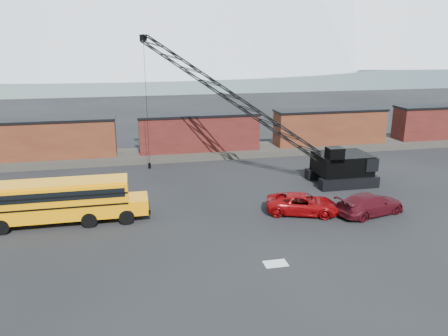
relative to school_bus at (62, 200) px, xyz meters
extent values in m
plane|color=black|center=(12.64, -4.95, -1.79)|extent=(160.00, 160.00, 0.00)
cube|color=silver|center=(12.64, 335.05, 10.21)|extent=(800.00, 80.00, 24.00)
cube|color=#413C36|center=(12.64, 17.05, -1.44)|extent=(120.00, 5.00, 0.70)
cube|color=#491C15|center=(-3.36, 17.05, 0.91)|extent=(13.50, 2.90, 4.00)
cube|color=black|center=(-3.36, 17.05, 2.96)|extent=(13.70, 3.10, 0.25)
cube|color=black|center=(-7.56, 17.05, -0.79)|extent=(2.20, 2.40, 0.60)
cube|color=black|center=(0.84, 17.05, -0.79)|extent=(2.20, 2.40, 0.60)
cube|color=#571918|center=(12.64, 17.05, 0.91)|extent=(13.50, 2.90, 4.00)
cube|color=black|center=(12.64, 17.05, 2.96)|extent=(13.70, 3.10, 0.25)
cube|color=black|center=(8.44, 17.05, -0.79)|extent=(2.20, 2.40, 0.60)
cube|color=black|center=(16.84, 17.05, -0.79)|extent=(2.20, 2.40, 0.60)
cube|color=#491C15|center=(28.64, 17.05, 0.91)|extent=(13.50, 2.90, 4.00)
cube|color=black|center=(28.64, 17.05, 2.96)|extent=(13.70, 3.10, 0.25)
cube|color=black|center=(24.44, 17.05, -0.79)|extent=(2.20, 2.40, 0.60)
cube|color=black|center=(32.84, 17.05, -0.79)|extent=(2.20, 2.40, 0.60)
cube|color=#571918|center=(44.64, 17.05, 0.91)|extent=(13.50, 2.90, 4.00)
cube|color=black|center=(44.64, 17.05, 2.96)|extent=(13.70, 3.10, 0.25)
cube|color=black|center=(40.44, 17.05, -0.79)|extent=(2.20, 2.40, 0.60)
cube|color=silver|center=(13.14, -8.95, -1.78)|extent=(1.40, 0.90, 0.02)
cube|color=orange|center=(-0.35, 0.00, 0.01)|extent=(10.00, 2.50, 2.50)
cube|color=orange|center=(5.25, 0.00, -0.69)|extent=(1.60, 2.30, 1.10)
cube|color=orange|center=(-0.35, 0.00, 1.31)|extent=(10.00, 2.30, 0.18)
cube|color=black|center=(-0.35, -1.26, 0.71)|extent=(9.60, 0.05, 0.65)
cube|color=black|center=(-0.35, 1.26, 0.71)|extent=(9.60, 0.05, 0.65)
cube|color=black|center=(6.10, 0.00, -0.99)|extent=(0.15, 2.45, 0.35)
cylinder|color=black|center=(-3.95, -1.15, -1.24)|extent=(1.10, 0.35, 1.10)
cylinder|color=black|center=(-3.95, 1.15, -1.24)|extent=(1.10, 0.35, 1.10)
cylinder|color=black|center=(1.85, -1.15, -1.24)|extent=(1.10, 0.35, 1.10)
cylinder|color=black|center=(1.85, 1.15, -1.24)|extent=(1.10, 0.35, 1.10)
cylinder|color=black|center=(4.45, -1.15, -1.24)|extent=(1.10, 0.35, 1.10)
cylinder|color=black|center=(4.45, 1.15, -1.24)|extent=(1.10, 0.35, 1.10)
imported|color=#8B0609|center=(17.68, -1.82, -1.02)|extent=(6.08, 4.25, 1.54)
imported|color=#460C14|center=(22.66, -3.07, -0.98)|extent=(6.01, 3.61, 1.63)
cube|color=black|center=(23.99, 2.84, -1.29)|extent=(5.50, 1.00, 1.00)
cube|color=black|center=(23.99, 6.04, -1.29)|extent=(5.50, 1.00, 1.00)
cube|color=black|center=(23.99, 4.44, 0.11)|extent=(4.80, 3.60, 1.80)
cube|color=black|center=(25.99, 4.44, 0.31)|extent=(1.20, 3.80, 1.20)
cube|color=black|center=(22.59, 3.24, 1.31)|extent=(1.40, 1.20, 1.30)
cube|color=black|center=(22.59, 2.69, 1.31)|extent=(1.20, 0.06, 0.90)
cube|color=black|center=(6.75, 12.86, 11.24)|extent=(0.70, 0.50, 0.60)
cylinder|color=black|center=(6.75, 12.86, 4.73)|extent=(0.04, 0.04, 12.74)
cube|color=black|center=(6.75, 12.86, -1.44)|extent=(0.25, 0.25, 0.50)
camera|label=1|loc=(5.25, -31.17, 11.06)|focal=35.00mm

